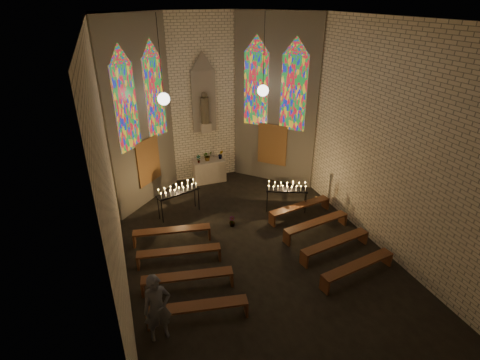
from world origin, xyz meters
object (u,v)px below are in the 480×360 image
(votive_stand_left, at_px, (178,190))
(visitor, at_px, (157,308))
(votive_stand_right, at_px, (287,188))
(altar, at_px, (209,171))
(aisle_flower_pot, at_px, (232,222))

(votive_stand_left, distance_m, visitor, 5.68)
(votive_stand_left, bearing_deg, votive_stand_right, -32.55)
(votive_stand_right, height_order, visitor, visitor)
(altar, height_order, aisle_flower_pot, altar)
(altar, bearing_deg, aisle_flower_pot, -93.13)
(altar, xyz_separation_m, votive_stand_right, (2.09, -3.45, 0.48))
(altar, relative_size, votive_stand_right, 0.89)
(altar, distance_m, votive_stand_left, 3.02)
(aisle_flower_pot, height_order, visitor, visitor)
(altar, bearing_deg, votive_stand_left, -127.85)
(aisle_flower_pot, relative_size, visitor, 0.20)
(votive_stand_left, relative_size, votive_stand_right, 1.07)
(votive_stand_right, xyz_separation_m, visitor, (-5.49, -4.35, -0.06))
(aisle_flower_pot, xyz_separation_m, visitor, (-3.19, -4.03, 0.73))
(altar, height_order, visitor, visitor)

